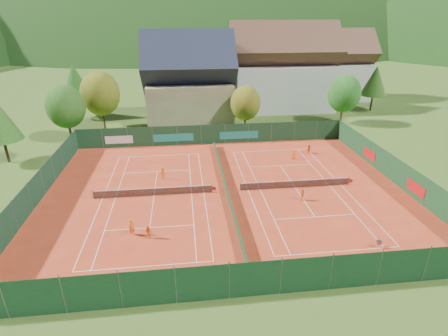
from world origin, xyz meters
TOP-DOWN VIEW (x-y plane):
  - ground at (0.00, 0.00)m, footprint 600.00×600.00m
  - clay_pad at (0.00, 0.00)m, footprint 40.00×32.00m
  - court_markings_left at (-8.00, 0.00)m, footprint 11.03×23.83m
  - court_markings_right at (8.00, 0.00)m, footprint 11.03×23.83m
  - tennis_net_left at (-7.85, 0.00)m, footprint 13.30×0.10m
  - tennis_net_right at (8.15, 0.00)m, footprint 13.30×0.10m
  - court_divider at (0.00, 0.00)m, footprint 0.03×28.80m
  - fence_north at (-0.46, 15.99)m, footprint 40.00×0.10m
  - fence_south at (0.00, -16.00)m, footprint 40.00×0.04m
  - fence_west at (-20.00, 0.00)m, footprint 0.04×32.00m
  - fence_east at (20.00, 0.05)m, footprint 0.09×32.00m
  - chalet at (-3.00, 30.00)m, footprint 16.20×12.00m
  - hotel_block_a at (16.00, 36.00)m, footprint 21.60×11.00m
  - hotel_block_b at (30.00, 44.00)m, footprint 17.28×10.00m
  - tree_west_front at (-22.00, 20.00)m, footprint 5.72×5.72m
  - tree_west_mid at (-18.00, 26.00)m, footprint 6.44×6.44m
  - tree_west_back at (-24.00, 34.00)m, footprint 5.60×5.60m
  - tree_center at (6.00, 22.00)m, footprint 5.01×5.01m
  - tree_east_front at (24.00, 24.00)m, footprint 5.72×5.72m
  - tree_east_mid at (34.00, 32.00)m, footprint 5.04×5.04m
  - tree_east_back at (26.00, 40.00)m, footprint 7.15×7.15m
  - mountain_backdrop at (28.54, 233.48)m, footprint 820.00×530.00m
  - ball_hopper at (11.57, -11.80)m, footprint 0.34×0.34m
  - loose_ball_0 at (-8.14, -3.10)m, footprint 0.07×0.07m
  - loose_ball_1 at (4.00, -12.38)m, footprint 0.07×0.07m
  - loose_ball_2 at (4.18, 6.67)m, footprint 0.07×0.07m
  - loose_ball_3 at (-4.43, 9.59)m, footprint 0.07×0.07m
  - player_left_near at (-9.45, -7.36)m, footprint 0.67×0.55m
  - player_left_mid at (-7.93, -8.14)m, footprint 0.65×0.51m
  - player_left_far at (-7.15, 4.07)m, footprint 1.07×0.71m
  - player_right_near at (7.78, -3.06)m, footprint 0.71×0.87m
  - player_right_far_a at (10.39, 8.43)m, footprint 0.76×0.63m
  - player_right_far_b at (13.14, 10.16)m, footprint 1.17×1.07m

SIDE VIEW (x-z plane):
  - mountain_backdrop at x=28.54m, z-range -160.64..81.36m
  - ground at x=0.00m, z-range -0.02..-0.02m
  - clay_pad at x=0.00m, z-range 0.00..0.01m
  - court_markings_left at x=-8.00m, z-range 0.01..0.01m
  - court_markings_right at x=8.00m, z-range 0.01..0.01m
  - loose_ball_0 at x=-8.14m, z-range 0.00..0.07m
  - loose_ball_1 at x=4.00m, z-range 0.00..0.07m
  - loose_ball_2 at x=4.18m, z-range 0.00..0.07m
  - loose_ball_3 at x=-4.43m, z-range 0.00..0.07m
  - court_divider at x=0.00m, z-range 0.00..1.00m
  - tennis_net_left at x=-7.85m, z-range 0.00..1.02m
  - tennis_net_right at x=8.15m, z-range 0.00..1.02m
  - ball_hopper at x=11.57m, z-range 0.16..0.96m
  - player_right_far_b at x=13.14m, z-range 0.00..1.30m
  - player_left_mid at x=-7.93m, z-range 0.00..1.31m
  - player_right_far_a at x=10.39m, z-range 0.00..1.34m
  - player_right_near at x=7.78m, z-range 0.00..1.39m
  - player_left_far at x=-7.15m, z-range 0.00..1.55m
  - player_left_near at x=-9.45m, z-range 0.00..1.57m
  - fence_north at x=-0.46m, z-range -0.03..2.97m
  - fence_east at x=20.00m, z-range -0.02..2.98m
  - fence_south at x=0.00m, z-range 0.00..3.00m
  - fence_west at x=-20.00m, z-range 0.00..3.00m
  - tree_center at x=6.00m, z-range 0.92..8.52m
  - tree_west_front at x=-22.00m, z-range 1.05..9.74m
  - tree_east_front at x=24.00m, z-range 1.05..9.74m
  - tree_east_mid at x=34.00m, z-range 1.56..10.56m
  - tree_west_mid at x=-18.00m, z-range 1.18..10.96m
  - hotel_block_b at x=30.00m, z-range -1.13..14.37m
  - chalet at x=-3.00m, z-range -1.38..14.62m
  - tree_west_back at x=-24.00m, z-range 1.74..11.74m
  - tree_east_back at x=26.00m, z-range 1.31..12.18m
  - hotel_block_a at x=16.00m, z-range -1.24..16.01m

